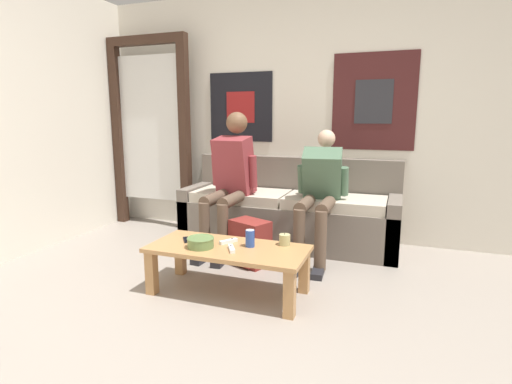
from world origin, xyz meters
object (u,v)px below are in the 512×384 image
Objects in this scene: pillar_candle at (285,240)px; drink_can_blue at (250,238)px; game_controller_near_right at (228,241)px; backpack at (249,244)px; cell_phone at (188,240)px; person_seated_teen at (319,189)px; coffee_table at (228,255)px; ceramic_bowl at (201,242)px; person_seated_adult at (230,176)px; couch at (288,214)px; game_controller_near_left at (231,249)px.

drink_can_blue reaches higher than pillar_candle.
pillar_candle is at bearing 13.01° from game_controller_near_right.
pillar_candle is at bearing 28.20° from drink_can_blue.
backpack reaches higher than cell_phone.
person_seated_teen is at bearing 71.34° from drink_can_blue.
coffee_table is 7.67× the size of cell_phone.
person_seated_teen is 12.55× the size of pillar_candle.
person_seated_teen is 2.94× the size of backpack.
drink_can_blue is (0.21, -0.53, 0.23)m from backpack.
person_seated_adult is at bearing 102.12° from ceramic_bowl.
ceramic_bowl is (-0.63, -1.06, -0.24)m from person_seated_teen.
couch is at bearing 138.19° from person_seated_teen.
person_seated_teen reaches higher than couch.
couch reaches higher than game_controller_near_right.
backpack is at bearing -143.23° from person_seated_teen.
person_seated_teen reaches higher than coffee_table.
pillar_candle is at bearing 25.06° from ceramic_bowl.
couch is 1.88× the size of coffee_table.
drink_can_blue reaches higher than coffee_table.
game_controller_near_right is at bearing -67.16° from person_seated_adult.
backpack is at bearing 100.21° from game_controller_near_left.
ceramic_bowl is (0.22, -1.03, -0.32)m from person_seated_adult.
drink_can_blue reaches higher than game_controller_near_left.
person_seated_adult reaches higher than backpack.
coffee_table is 1.11m from person_seated_adult.
couch is 0.60m from person_seated_teen.
ceramic_bowl is at bearing -100.66° from couch.
backpack is 2.77× the size of game_controller_near_left.
cell_phone reaches higher than coffee_table.
pillar_candle is (0.77, -0.77, -0.33)m from person_seated_adult.
game_controller_near_left is (-0.32, -0.24, -0.03)m from pillar_candle.
couch is 11.06× the size of ceramic_bowl.
game_controller_near_right is at bearing -166.99° from pillar_candle.
person_seated_adult is at bearing -178.09° from person_seated_teen.
couch reaches higher than game_controller_near_left.
coffee_table is at bearing -68.90° from game_controller_near_right.
backpack is 2.01× the size of ceramic_bowl.
pillar_candle reaches higher than ceramic_bowl.
ceramic_bowl is at bearing -77.88° from person_seated_adult.
coffee_table is 0.60m from backpack.
person_seated_adult is 14.35× the size of pillar_candle.
person_seated_teen is at bearing 68.73° from game_controller_near_left.
cell_phone is (-0.40, 0.10, -0.01)m from game_controller_near_left.
game_controller_near_left is (0.45, -1.01, -0.35)m from person_seated_adult.
backpack reaches higher than game_controller_near_left.
couch is 1.31m from coffee_table.
game_controller_near_left is at bearing -143.05° from pillar_candle.
backpack is 4.27× the size of pillar_candle.
person_seated_teen is at bearing 49.56° from cell_phone.
couch reaches higher than coffee_table.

